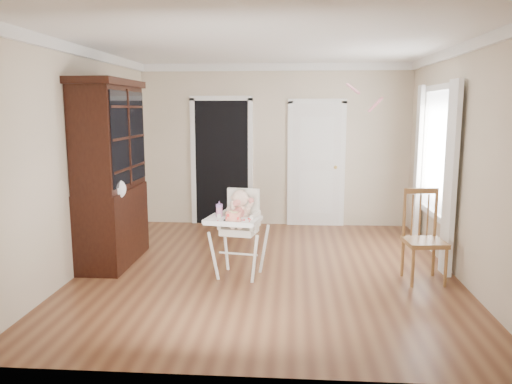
# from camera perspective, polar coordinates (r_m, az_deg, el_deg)

# --- Properties ---
(floor) EXTENTS (5.00, 5.00, 0.00)m
(floor) POSITION_cam_1_polar(r_m,az_deg,el_deg) (6.23, 1.21, -8.88)
(floor) COLOR #59321E
(floor) RESTS_ON ground
(ceiling) EXTENTS (5.00, 5.00, 0.00)m
(ceiling) POSITION_cam_1_polar(r_m,az_deg,el_deg) (5.96, 1.31, 16.58)
(ceiling) COLOR white
(ceiling) RESTS_ON wall_back
(wall_back) EXTENTS (4.50, 0.00, 4.50)m
(wall_back) POSITION_cam_1_polar(r_m,az_deg,el_deg) (8.43, 2.16, 5.30)
(wall_back) COLOR beige
(wall_back) RESTS_ON floor
(wall_left) EXTENTS (0.00, 5.00, 5.00)m
(wall_left) POSITION_cam_1_polar(r_m,az_deg,el_deg) (6.47, -19.12, 3.52)
(wall_left) COLOR beige
(wall_left) RESTS_ON floor
(wall_right) EXTENTS (0.00, 5.00, 5.00)m
(wall_right) POSITION_cam_1_polar(r_m,az_deg,el_deg) (6.25, 22.37, 3.14)
(wall_right) COLOR beige
(wall_right) RESTS_ON floor
(crown_molding) EXTENTS (4.50, 5.00, 0.12)m
(crown_molding) POSITION_cam_1_polar(r_m,az_deg,el_deg) (5.95, 1.31, 16.01)
(crown_molding) COLOR white
(crown_molding) RESTS_ON ceiling
(doorway) EXTENTS (1.06, 0.05, 2.22)m
(doorway) POSITION_cam_1_polar(r_m,az_deg,el_deg) (8.52, -3.93, 3.70)
(doorway) COLOR black
(doorway) RESTS_ON wall_back
(closet_door) EXTENTS (0.96, 0.09, 2.13)m
(closet_door) POSITION_cam_1_polar(r_m,az_deg,el_deg) (8.44, 6.90, 3.03)
(closet_door) COLOR white
(closet_door) RESTS_ON wall_back
(window_right) EXTENTS (0.13, 1.84, 2.30)m
(window_right) POSITION_cam_1_polar(r_m,az_deg,el_deg) (6.99, 19.77, 3.37)
(window_right) COLOR white
(window_right) RESTS_ON wall_right
(high_chair) EXTENTS (0.72, 0.84, 1.05)m
(high_chair) POSITION_cam_1_polar(r_m,az_deg,el_deg) (5.84, -1.94, -3.52)
(high_chair) COLOR white
(high_chair) RESTS_ON floor
(baby) EXTENTS (0.30, 0.25, 0.46)m
(baby) POSITION_cam_1_polar(r_m,az_deg,el_deg) (5.83, -1.86, -2.05)
(baby) COLOR beige
(baby) RESTS_ON high_chair
(cake) EXTENTS (0.22, 0.22, 0.10)m
(cake) POSITION_cam_1_polar(r_m,az_deg,el_deg) (5.55, -2.62, -2.81)
(cake) COLOR silver
(cake) RESTS_ON high_chair
(sippy_cup) EXTENTS (0.08, 0.08, 0.19)m
(sippy_cup) POSITION_cam_1_polar(r_m,az_deg,el_deg) (5.76, -4.22, -2.09)
(sippy_cup) COLOR #CA7BA5
(sippy_cup) RESTS_ON high_chair
(china_cabinet) EXTENTS (0.61, 1.38, 2.32)m
(china_cabinet) POSITION_cam_1_polar(r_m,az_deg,el_deg) (6.56, -16.27, 2.08)
(china_cabinet) COLOR black
(china_cabinet) RESTS_ON floor
(dining_chair) EXTENTS (0.47, 0.47, 1.06)m
(dining_chair) POSITION_cam_1_polar(r_m,az_deg,el_deg) (6.04, 18.61, -5.11)
(dining_chair) COLOR brown
(dining_chair) RESTS_ON floor
(streamer) EXTENTS (0.12, 0.48, 0.15)m
(streamer) POSITION_cam_1_polar(r_m,az_deg,el_deg) (6.41, 11.01, 11.53)
(streamer) COLOR pink
(streamer) RESTS_ON ceiling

